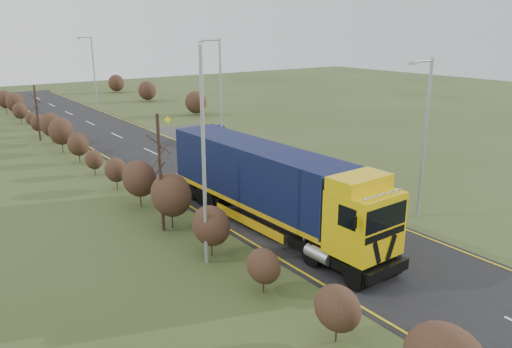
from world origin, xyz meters
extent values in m
plane|color=#333F1B|center=(0.00, 0.00, 0.00)|extent=(160.00, 160.00, 0.00)
cube|color=black|center=(0.00, 10.00, 0.01)|extent=(8.00, 120.00, 0.02)
cube|color=#302E2A|center=(6.50, 20.00, 0.01)|extent=(6.00, 18.00, 0.02)
cube|color=gold|center=(-3.70, 10.00, 0.03)|extent=(0.12, 116.00, 0.01)
cube|color=gold|center=(3.70, 10.00, 0.03)|extent=(0.12, 116.00, 0.01)
cube|color=silver|center=(0.00, -4.00, 0.03)|extent=(0.12, 3.00, 0.01)
cube|color=silver|center=(0.00, 4.00, 0.03)|extent=(0.12, 3.00, 0.01)
cube|color=silver|center=(0.00, 12.00, 0.03)|extent=(0.12, 3.00, 0.01)
cube|color=silver|center=(0.00, 20.00, 0.03)|extent=(0.12, 3.00, 0.01)
cube|color=silver|center=(0.00, 28.00, 0.03)|extent=(0.12, 3.00, 0.01)
cube|color=silver|center=(0.00, 36.00, 0.03)|extent=(0.12, 3.00, 0.01)
cube|color=silver|center=(0.00, 44.00, 0.03)|extent=(0.12, 3.00, 0.01)
cube|color=silver|center=(0.00, 52.00, 0.03)|extent=(0.12, 3.00, 0.01)
cube|color=silver|center=(0.00, 60.00, 0.03)|extent=(0.12, 3.00, 0.01)
ellipsoid|color=black|center=(-5.97, -8.00, 1.26)|extent=(1.34, 1.74, 1.54)
ellipsoid|color=black|center=(-6.02, -4.00, 1.14)|extent=(1.21, 1.57, 1.39)
ellipsoid|color=black|center=(-6.00, 0.00, 1.49)|extent=(1.58, 2.06, 1.82)
ellipsoid|color=black|center=(-5.98, 4.00, 1.84)|extent=(1.96, 2.55, 2.25)
ellipsoid|color=black|center=(-6.03, 8.00, 1.72)|extent=(1.83, 2.38, 2.10)
ellipsoid|color=black|center=(-5.95, 12.00, 1.28)|extent=(1.37, 1.78, 1.57)
ellipsoid|color=black|center=(-6.06, 16.00, 1.13)|extent=(1.20, 1.56, 1.38)
ellipsoid|color=black|center=(-5.92, 20.00, 1.46)|extent=(1.55, 2.02, 1.78)
ellipsoid|color=black|center=(-6.09, 24.00, 1.83)|extent=(1.95, 2.53, 2.24)
ellipsoid|color=black|center=(-5.90, 28.00, 1.74)|extent=(1.85, 2.41, 2.13)
ellipsoid|color=black|center=(-6.12, 32.00, 1.31)|extent=(1.40, 1.81, 1.61)
ellipsoid|color=black|center=(-5.87, 36.00, 1.12)|extent=(1.19, 1.55, 1.37)
ellipsoid|color=black|center=(-6.14, 40.00, 1.43)|extent=(1.52, 1.97, 1.75)
ellipsoid|color=black|center=(-5.84, 44.00, 1.81)|extent=(1.93, 2.51, 2.22)
ellipsoid|color=black|center=(-6.17, 48.00, 1.76)|extent=(1.88, 2.44, 2.16)
ellipsoid|color=black|center=(-5.82, 52.00, 1.34)|extent=(1.43, 1.85, 1.64)
cylinder|color=#2E1F17|center=(-6.50, 4.00, 3.03)|extent=(0.18, 0.18, 6.05)
cylinder|color=#2E1F17|center=(-6.50, 30.00, 2.53)|extent=(0.18, 0.18, 5.06)
cube|color=black|center=(-1.85, -4.34, 0.72)|extent=(2.61, 4.79, 0.46)
cube|color=#D9B309|center=(-1.85, -5.26, 2.41)|extent=(2.63, 2.34, 2.66)
cube|color=black|center=(-1.85, -6.33, 0.56)|extent=(2.56, 0.21, 0.56)
cube|color=black|center=(-2.28, -6.39, 1.59)|extent=(0.62, 0.04, 1.10)
cube|color=black|center=(-1.42, -6.39, 1.59)|extent=(0.62, 0.04, 1.10)
cube|color=black|center=(-1.85, -6.36, 2.97)|extent=(2.41, 0.14, 0.97)
cube|color=black|center=(-1.85, -6.39, 2.25)|extent=(2.36, 0.11, 0.29)
cube|color=#D9B309|center=(-1.85, -4.90, 4.03)|extent=(2.61, 1.52, 0.57)
cylinder|color=silver|center=(-1.85, -6.13, 3.84)|extent=(2.25, 0.13, 0.06)
cube|color=black|center=(-3.32, -6.13, 3.02)|extent=(0.08, 0.12, 0.46)
cube|color=black|center=(-0.39, -6.13, 3.02)|extent=(0.08, 0.12, 0.46)
cylinder|color=gray|center=(-3.03, -3.93, 0.77)|extent=(0.62, 1.35, 0.57)
cylinder|color=gray|center=(-0.67, -3.93, 0.77)|extent=(0.62, 1.35, 0.57)
cube|color=gold|center=(-1.85, 2.32, 1.26)|extent=(2.98, 12.98, 0.25)
cube|color=black|center=(-1.85, 2.32, 2.79)|extent=(2.95, 12.57, 2.82)
cube|color=#0F1B40|center=(-1.85, 8.59, 2.79)|extent=(2.54, 0.14, 2.82)
cube|color=#0F1B40|center=(-1.85, -3.95, 2.79)|extent=(2.54, 0.14, 2.82)
cube|color=black|center=(-1.85, 6.22, 0.67)|extent=(2.48, 3.76, 0.36)
cube|color=gold|center=(-3.10, 1.30, 0.56)|extent=(0.23, 5.63, 0.46)
cube|color=gold|center=(-0.60, 1.30, 0.56)|extent=(0.23, 5.63, 0.46)
cylinder|color=black|center=(-2.93, -5.98, 0.53)|extent=(0.36, 1.08, 1.07)
cylinder|color=black|center=(-0.78, -5.98, 0.53)|extent=(0.36, 1.08, 1.07)
cylinder|color=black|center=(-2.93, -3.41, 0.53)|extent=(0.36, 1.08, 1.07)
cylinder|color=black|center=(-0.78, -3.41, 0.53)|extent=(0.36, 1.08, 1.07)
cylinder|color=black|center=(-2.93, 5.29, 0.53)|extent=(0.36, 1.08, 1.07)
cylinder|color=black|center=(-0.78, 5.29, 0.53)|extent=(0.36, 1.08, 1.07)
cylinder|color=black|center=(-2.93, 6.32, 0.53)|extent=(0.36, 1.08, 1.07)
cylinder|color=black|center=(-0.78, 6.32, 0.53)|extent=(0.36, 1.08, 1.07)
cylinder|color=black|center=(-2.93, 7.34, 0.53)|extent=(0.36, 1.08, 1.07)
cylinder|color=black|center=(-0.78, 7.34, 0.53)|extent=(0.36, 1.08, 1.07)
imported|color=maroon|center=(5.39, 20.99, 0.67)|extent=(1.65, 3.97, 1.34)
imported|color=#0B0E3F|center=(6.70, 21.21, 0.70)|extent=(2.19, 4.45, 1.40)
cylinder|color=#999C9E|center=(5.80, -2.30, 4.29)|extent=(0.18, 0.18, 8.57)
cylinder|color=#999C9E|center=(5.04, -2.30, 8.43)|extent=(1.52, 0.12, 0.12)
cube|color=#999C9E|center=(4.28, -2.30, 8.33)|extent=(0.43, 0.17, 0.13)
cylinder|color=#999C9E|center=(4.60, 16.23, 4.62)|extent=(0.18, 0.18, 9.23)
cylinder|color=#999C9E|center=(3.78, 16.23, 9.08)|extent=(1.64, 0.12, 0.12)
cube|color=#999C9E|center=(2.96, 16.23, 8.97)|extent=(0.46, 0.18, 0.14)
cylinder|color=#999C9E|center=(4.60, 47.39, 4.47)|extent=(0.18, 0.18, 8.95)
cylinder|color=#999C9E|center=(3.80, 47.39, 8.80)|extent=(1.59, 0.12, 0.12)
cube|color=#999C9E|center=(3.01, 47.39, 8.70)|extent=(0.45, 0.18, 0.14)
cylinder|color=#999C9E|center=(-6.52, -0.44, 4.70)|extent=(0.16, 0.16, 9.40)
cylinder|color=#999C9E|center=(4.20, 13.25, 0.95)|extent=(0.08, 0.08, 1.90)
cylinder|color=red|center=(4.20, 13.22, 1.90)|extent=(0.61, 0.04, 0.61)
cylinder|color=white|center=(4.20, 13.20, 1.90)|extent=(0.46, 0.02, 0.46)
cylinder|color=#999C9E|center=(4.25, 25.57, 0.69)|extent=(0.08, 0.08, 1.38)
cube|color=#FBFA0D|center=(4.25, 25.52, 1.48)|extent=(0.70, 0.04, 0.70)
camera|label=1|loc=(-16.45, -18.11, 10.05)|focal=35.00mm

